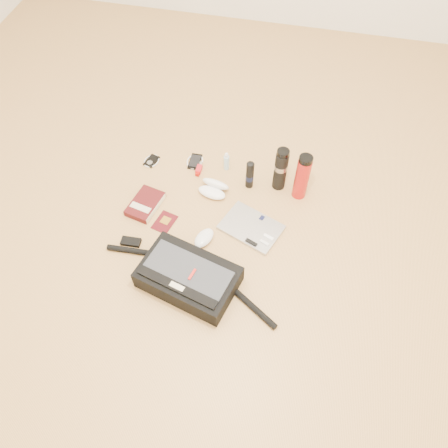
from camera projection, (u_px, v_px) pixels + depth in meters
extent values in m
plane|color=tan|center=(211.00, 242.00, 2.14)|extent=(4.00, 4.00, 0.00)
cube|color=black|center=(189.00, 277.00, 1.96)|extent=(0.48, 0.37, 0.10)
cube|color=#2F3137|center=(187.00, 273.00, 1.91)|extent=(0.42, 0.28, 0.01)
cube|color=black|center=(177.00, 287.00, 1.87)|extent=(0.38, 0.14, 0.01)
cube|color=beige|center=(177.00, 287.00, 1.87)|extent=(0.07, 0.04, 0.02)
cube|color=red|center=(192.00, 275.00, 1.90)|extent=(0.03, 0.06, 0.02)
cylinder|color=black|center=(134.00, 251.00, 2.09)|extent=(0.27, 0.04, 0.03)
cylinder|color=black|center=(253.00, 307.00, 1.92)|extent=(0.24, 0.17, 0.03)
cube|color=black|center=(131.00, 242.00, 2.12)|extent=(0.10, 0.05, 0.02)
cube|color=#AFAFB1|center=(251.00, 227.00, 2.17)|extent=(0.34, 0.29, 0.02)
cube|color=black|center=(262.00, 218.00, 2.19)|extent=(0.03, 0.03, 0.00)
cube|color=white|center=(268.00, 237.00, 2.13)|extent=(0.05, 0.03, 0.01)
cube|color=silver|center=(264.00, 243.00, 2.11)|extent=(0.05, 0.03, 0.01)
cube|color=black|center=(251.00, 242.00, 2.11)|extent=(0.06, 0.04, 0.01)
cube|color=#420D0F|center=(145.00, 204.00, 2.25)|extent=(0.17, 0.22, 0.04)
cube|color=beige|center=(156.00, 208.00, 2.23)|extent=(0.05, 0.19, 0.03)
cube|color=beige|center=(140.00, 207.00, 2.21)|extent=(0.12, 0.06, 0.00)
cube|color=#460A10|center=(165.00, 222.00, 2.20)|extent=(0.12, 0.14, 0.00)
cube|color=#C18C2D|center=(166.00, 220.00, 2.20)|extent=(0.05, 0.05, 0.00)
ellipsoid|color=white|center=(204.00, 238.00, 2.12)|extent=(0.11, 0.14, 0.04)
ellipsoid|color=white|center=(212.00, 193.00, 2.29)|extent=(0.16, 0.10, 0.04)
ellipsoid|color=white|center=(216.00, 184.00, 2.30)|extent=(0.16, 0.11, 0.09)
ellipsoid|color=black|center=(207.00, 190.00, 2.29)|extent=(0.04, 0.03, 0.01)
ellipsoid|color=black|center=(217.00, 194.00, 2.28)|extent=(0.04, 0.03, 0.01)
cylinder|color=black|center=(212.00, 192.00, 2.28)|extent=(0.02, 0.01, 0.00)
cube|color=black|center=(152.00, 161.00, 2.44)|extent=(0.08, 0.10, 0.01)
cylinder|color=#9A9A9C|center=(150.00, 162.00, 2.43)|extent=(0.04, 0.04, 0.00)
torus|color=silver|center=(152.00, 161.00, 2.44)|extent=(0.10, 0.10, 0.01)
cube|color=black|center=(195.00, 162.00, 2.44)|extent=(0.06, 0.12, 0.01)
cube|color=black|center=(195.00, 161.00, 2.43)|extent=(0.05, 0.09, 0.00)
torus|color=white|center=(195.00, 161.00, 2.44)|extent=(0.09, 0.09, 0.01)
cube|color=red|center=(199.00, 169.00, 2.39)|extent=(0.03, 0.06, 0.03)
cube|color=#A20E06|center=(197.00, 174.00, 2.37)|extent=(0.02, 0.02, 0.02)
cylinder|color=#B6B6B9|center=(201.00, 165.00, 2.41)|extent=(0.02, 0.03, 0.02)
cylinder|color=#A4CFE2|center=(226.00, 163.00, 2.38)|extent=(0.03, 0.03, 0.09)
cylinder|color=silver|center=(227.00, 156.00, 2.34)|extent=(0.02, 0.02, 0.02)
cylinder|color=silver|center=(227.00, 154.00, 2.33)|extent=(0.01, 0.01, 0.01)
cylinder|color=black|center=(250.00, 175.00, 2.28)|extent=(0.04, 0.04, 0.17)
cylinder|color=black|center=(250.00, 177.00, 2.29)|extent=(0.04, 0.04, 0.03)
ellipsoid|color=black|center=(251.00, 164.00, 2.21)|extent=(0.04, 0.04, 0.02)
cylinder|color=black|center=(280.00, 171.00, 2.25)|extent=(0.08, 0.08, 0.24)
cylinder|color=#959597|center=(281.00, 167.00, 2.22)|extent=(0.09, 0.09, 0.03)
cylinder|color=black|center=(283.00, 153.00, 2.14)|extent=(0.08, 0.08, 0.02)
cylinder|color=#AB1816|center=(302.00, 179.00, 2.21)|extent=(0.08, 0.08, 0.25)
cylinder|color=black|center=(306.00, 159.00, 2.09)|extent=(0.08, 0.08, 0.03)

